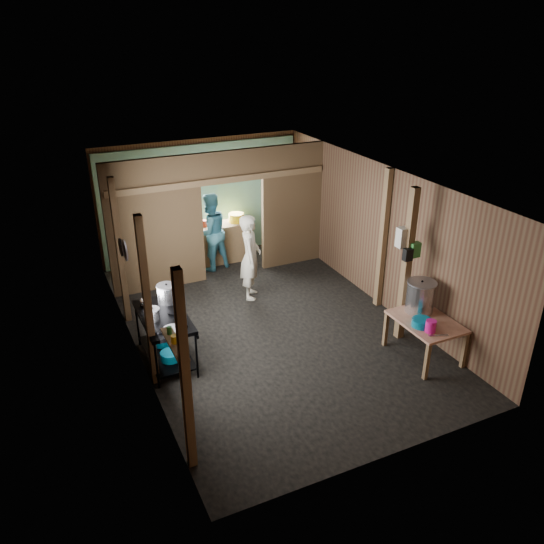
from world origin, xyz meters
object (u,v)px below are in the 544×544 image
prep_table (424,338)px  stove_pot_large (167,294)px  yellow_tub (236,218)px  cook (250,257)px  gas_range (166,338)px  stock_pot (420,297)px  pink_bucket (431,326)px

prep_table → stove_pot_large: 4.10m
yellow_tub → cook: (-0.45, -1.85, -0.12)m
gas_range → stove_pot_large: (0.17, 0.39, 0.55)m
prep_table → yellow_tub: (-1.22, 4.88, 0.62)m
stove_pot_large → cook: (1.87, 1.06, -0.13)m
yellow_tub → prep_table: bearing=-76.0°
prep_table → stock_pot: stock_pot is taller
gas_range → cook: 2.53m
stove_pot_large → stock_pot: size_ratio=0.59×
cook → gas_range: bearing=149.7°
gas_range → cook: (2.04, 1.45, 0.42)m
prep_table → stock_pot: bearing=74.5°
pink_bucket → stove_pot_large: bearing=146.1°
prep_table → stove_pot_large: (-3.54, 1.97, 0.63)m
gas_range → yellow_tub: 4.17m
stove_pot_large → pink_bucket: bearing=-33.9°
stove_pot_large → cook: bearing=29.6°
pink_bucket → yellow_tub: (-1.04, 5.17, 0.20)m
gas_range → stock_pot: 4.03m
prep_table → stock_pot: size_ratio=2.04×
prep_table → pink_bucket: (-0.17, -0.29, 0.42)m
prep_table → cook: bearing=118.9°
stock_pot → cook: bearing=122.6°
gas_range → prep_table: (3.71, -1.58, -0.08)m
stove_pot_large → pink_bucket: 4.06m
prep_table → stock_pot: 0.65m
stove_pot_large → yellow_tub: size_ratio=0.94×
stove_pot_large → stock_pot: stock_pot is taller
stove_pot_large → gas_range: bearing=-113.7°
cook → stove_pot_large: bearing=143.9°
stock_pot → cook: cook is taller
yellow_tub → cook: cook is taller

